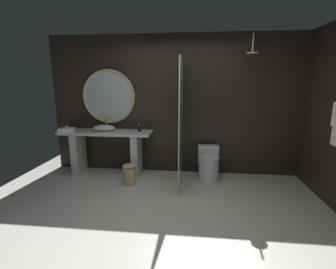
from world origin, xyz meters
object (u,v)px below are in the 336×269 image
Objects in this scene: rain_shower_head at (252,51)px; waste_bin at (129,174)px; tumbler_cup at (67,128)px; round_wall_mirror at (109,97)px; vessel_sink at (104,128)px; toilet at (208,165)px; folded_hand_towel at (66,130)px; soap_dispenser at (139,128)px.

waste_bin is (-2.00, -0.35, -2.05)m from rain_shower_head.
round_wall_mirror reaches higher than tumbler_cup.
tumbler_cup is at bearing -176.95° from vessel_sink.
tumbler_cup reaches higher than toilet.
round_wall_mirror is 0.99m from folded_hand_towel.
tumbler_cup reaches higher than waste_bin.
waste_bin is (-0.09, -0.46, -0.72)m from soap_dispenser.
round_wall_mirror is 1.74× the size of toilet.
vessel_sink reaches higher than waste_bin.
rain_shower_head is (1.91, -0.11, 1.32)m from soap_dispenser.
rain_shower_head reaches higher than vessel_sink.
tumbler_cup is 0.24× the size of waste_bin.
waste_bin is at bearing -170.09° from rain_shower_head.
soap_dispenser is at bearing -1.68° from vessel_sink.
tumbler_cup is at bearing 178.58° from toilet.
soap_dispenser is at bearing 7.29° from folded_hand_towel.
toilet reaches higher than waste_bin.
rain_shower_head reaches higher than toilet.
waste_bin is at bearing -39.27° from vessel_sink.
folded_hand_towel is (-1.33, -0.17, -0.03)m from soap_dispenser.
folded_hand_towel is (-3.24, -0.06, -1.35)m from rain_shower_head.
waste_bin is (-1.37, -0.38, -0.09)m from toilet.
folded_hand_towel is (-0.70, -0.39, -0.59)m from round_wall_mirror.
round_wall_mirror reaches higher than vessel_sink.
round_wall_mirror reaches higher than folded_hand_towel.
soap_dispenser is 0.87m from round_wall_mirror.
rain_shower_head is at bearing -2.52° from toilet.
soap_dispenser is at bearing -18.82° from round_wall_mirror.
rain_shower_head reaches higher than tumbler_cup.
folded_hand_towel is at bearing -178.13° from toilet.
round_wall_mirror is at bearing 29.02° from folded_hand_towel.
waste_bin is at bearing -51.50° from round_wall_mirror.
soap_dispenser is at bearing 176.19° from toilet.
soap_dispenser is at bearing 176.62° from rain_shower_head.
soap_dispenser is 0.47× the size of rain_shower_head.
soap_dispenser is 0.40× the size of waste_bin.
round_wall_mirror reaches higher than toilet.
vessel_sink reaches higher than toilet.
vessel_sink is at bearing 3.05° from tumbler_cup.
tumbler_cup is 0.59× the size of soap_dispenser.
soap_dispenser is at bearing 78.44° from waste_bin.
soap_dispenser is (1.41, 0.02, 0.02)m from tumbler_cup.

